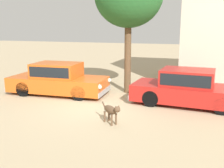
{
  "coord_description": "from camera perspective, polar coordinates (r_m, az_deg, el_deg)",
  "views": [
    {
      "loc": [
        4.02,
        -9.08,
        3.03
      ],
      "look_at": [
        0.7,
        0.2,
        0.9
      ],
      "focal_mm": 42.38,
      "sensor_mm": 36.0,
      "label": 1
    }
  ],
  "objects": [
    {
      "name": "parked_sedan_second",
      "position": [
        10.81,
        16.01,
        -0.74
      ],
      "size": [
        4.52,
        2.03,
        1.42
      ],
      "rotation": [
        0.0,
        0.0,
        -0.05
      ],
      "color": "#AD1E19",
      "rests_on": "ground_plane"
    },
    {
      "name": "stray_cat",
      "position": [
        9.66,
        -0.68,
        -5.62
      ],
      "size": [
        0.47,
        0.54,
        0.16
      ],
      "rotation": [
        0.0,
        0.0,
        2.32
      ],
      "color": "#2D2B28",
      "rests_on": "ground_plane"
    },
    {
      "name": "stray_dog_spotted",
      "position": [
        8.39,
        -0.12,
        -5.72
      ],
      "size": [
        0.87,
        0.66,
        0.7
      ],
      "rotation": [
        0.0,
        0.0,
        5.66
      ],
      "color": "brown",
      "rests_on": "ground_plane"
    },
    {
      "name": "ground_plane",
      "position": [
        10.38,
        -4.04,
        -4.8
      ],
      "size": [
        80.0,
        80.0,
        0.0
      ],
      "primitive_type": "plane",
      "color": "tan"
    },
    {
      "name": "parked_sedan_nearest",
      "position": [
        12.35,
        -11.58,
        1.1
      ],
      "size": [
        4.67,
        2.12,
        1.44
      ],
      "rotation": [
        0.0,
        0.0,
        0.07
      ],
      "color": "#D15619",
      "rests_on": "ground_plane"
    }
  ]
}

